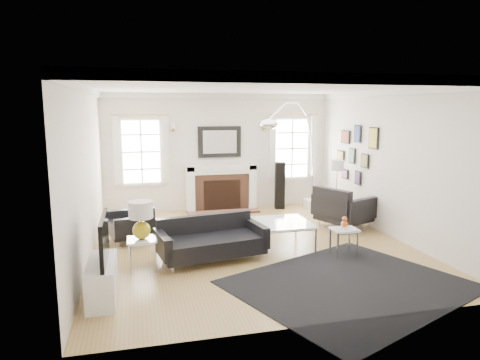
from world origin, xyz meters
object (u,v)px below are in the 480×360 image
object	(u,v)px
armchair_right	(342,209)
coffee_table	(281,224)
armchair_left	(133,225)
arc_floor_lamp	(292,154)
gourd_lamp	(141,217)
fireplace	(221,188)
sofa	(210,241)

from	to	relation	value
armchair_right	coffee_table	xyz separation A→B (m)	(-1.65, -0.89, 0.02)
armchair_left	arc_floor_lamp	size ratio (longest dim) A/B	0.36
armchair_right	coffee_table	world-z (taller)	armchair_right
armchair_left	gourd_lamp	xyz separation A→B (m)	(0.14, -1.55, 0.51)
gourd_lamp	arc_floor_lamp	distance (m)	4.24
coffee_table	gourd_lamp	size ratio (longest dim) A/B	1.74
armchair_left	coffee_table	world-z (taller)	armchair_left
fireplace	armchair_left	size ratio (longest dim) A/B	1.78
fireplace	armchair_right	distance (m)	3.00
armchair_right	gourd_lamp	distance (m)	4.34
coffee_table	arc_floor_lamp	xyz separation A→B (m)	(0.93, 1.95, 1.03)
armchair_left	armchair_right	bearing A→B (deg)	-1.11
armchair_left	armchair_right	distance (m)	4.21
sofa	coffee_table	size ratio (longest dim) A/B	1.81
fireplace	armchair_right	xyz separation A→B (m)	(2.13, -2.11, -0.15)
sofa	armchair_right	world-z (taller)	armchair_right
armchair_right	fireplace	bearing A→B (deg)	135.39
armchair_right	gourd_lamp	size ratio (longest dim) A/B	2.28
gourd_lamp	arc_floor_lamp	xyz separation A→B (m)	(3.35, 2.53, 0.63)
armchair_left	gourd_lamp	bearing A→B (deg)	-84.82
sofa	armchair_left	xyz separation A→B (m)	(-1.23, 1.32, -0.00)
sofa	gourd_lamp	distance (m)	1.22
armchair_right	coffee_table	distance (m)	1.87
armchair_right	gourd_lamp	bearing A→B (deg)	-160.14
sofa	coffee_table	distance (m)	1.38
fireplace	arc_floor_lamp	world-z (taller)	arc_floor_lamp
sofa	arc_floor_lamp	bearing A→B (deg)	45.54
armchair_left	coffee_table	distance (m)	2.74
sofa	arc_floor_lamp	xyz separation A→B (m)	(2.26, 2.30, 1.14)
armchair_left	arc_floor_lamp	world-z (taller)	arc_floor_lamp
sofa	gourd_lamp	bearing A→B (deg)	-168.29
sofa	armchair_left	distance (m)	1.81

